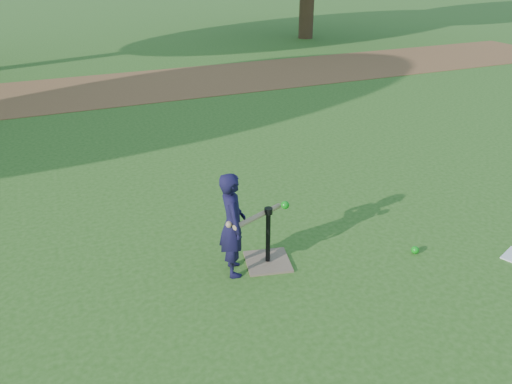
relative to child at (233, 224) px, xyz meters
name	(u,v)px	position (x,y,z in m)	size (l,w,h in m)	color
ground	(298,250)	(0.75, 0.08, -0.52)	(80.00, 80.00, 0.00)	#285116
dirt_strip	(147,85)	(0.75, 7.58, -0.51)	(24.00, 3.00, 0.01)	brown
child	(233,224)	(0.00, 0.00, 0.00)	(0.38, 0.25, 1.04)	black
wiffle_ball_ground	(415,250)	(1.83, -0.44, -0.48)	(0.08, 0.08, 0.08)	#0C8A12
batting_tee	(268,253)	(0.36, 0.00, -0.41)	(0.51, 0.51, 0.61)	#745D4A
swing_action	(261,215)	(0.28, -0.02, 0.05)	(0.67, 0.28, 0.12)	#A3845F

